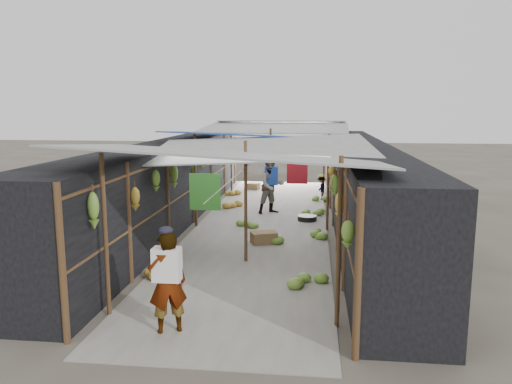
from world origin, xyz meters
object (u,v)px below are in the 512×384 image
at_px(crate_near, 266,238).
at_px(black_basin, 307,218).
at_px(vendor_elderly, 167,283).
at_px(shopper_blue, 271,186).
at_px(vendor_seated, 321,188).

xyz_separation_m(crate_near, black_basin, (0.95, 2.54, -0.07)).
bearing_deg(vendor_elderly, shopper_blue, -121.19).
relative_size(vendor_elderly, shopper_blue, 0.88).
bearing_deg(vendor_seated, shopper_blue, -43.06).
relative_size(black_basin, shopper_blue, 0.32).
bearing_deg(vendor_elderly, crate_near, -126.85).
distance_m(shopper_blue, vendor_seated, 2.99).
bearing_deg(black_basin, vendor_seated, 82.53).
xyz_separation_m(vendor_elderly, shopper_blue, (0.79, 8.47, 0.11)).
bearing_deg(vendor_seated, crate_near, -23.99).
height_order(vendor_elderly, vendor_seated, vendor_elderly).
xyz_separation_m(black_basin, vendor_elderly, (-1.92, -7.53, 0.69)).
distance_m(crate_near, black_basin, 2.72).
relative_size(crate_near, vendor_seated, 0.58).
relative_size(crate_near, black_basin, 0.90).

